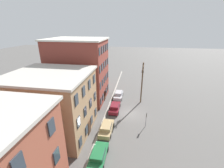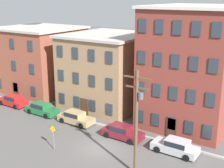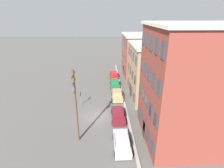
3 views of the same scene
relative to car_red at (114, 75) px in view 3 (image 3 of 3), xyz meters
The scene contains 12 objects.
ground_plane 17.47m from the car_red, 11.19° to the right, with size 200.00×200.00×0.00m, color #565451.
kerb_strip 17.17m from the car_red, ahead, with size 56.00×0.36×0.16m, color #9E998E.
apartment_corner 9.18m from the car_red, 107.68° to the left, with size 11.66×10.83×9.88m.
apartment_midblock 13.75m from the car_red, 37.93° to the left, with size 10.46×11.43×9.64m.
apartment_far 24.23m from the car_red, 20.52° to the left, with size 9.86×11.75×13.51m.
car_red is the anchor object (origin of this frame).
car_green 5.59m from the car_red, ahead, with size 4.40×1.92×1.43m.
car_tan 11.05m from the car_red, ahead, with size 4.40×1.92×1.43m.
car_maroon 17.70m from the car_red, ahead, with size 4.40×1.92×1.43m.
car_silver 23.69m from the car_red, ahead, with size 4.40×1.92×1.43m.
caution_sign 14.92m from the car_red, 24.71° to the right, with size 0.94×0.08×2.65m.
utility_pole 23.29m from the car_red, 13.86° to the right, with size 2.40×0.44×8.97m.
Camera 3 is at (22.47, 1.23, 14.27)m, focal length 28.00 mm.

